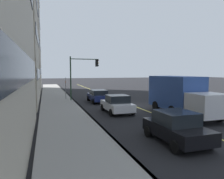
# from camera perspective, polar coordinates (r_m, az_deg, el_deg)

# --- Properties ---
(ground) EXTENTS (200.00, 200.00, 0.00)m
(ground) POSITION_cam_1_polar(r_m,az_deg,el_deg) (22.27, 5.91, -4.49)
(ground) COLOR black
(sidewalk_slab) EXTENTS (80.00, 3.92, 0.15)m
(sidewalk_slab) POSITION_cam_1_polar(r_m,az_deg,el_deg) (20.45, -13.63, -5.23)
(sidewalk_slab) COLOR gray
(sidewalk_slab) RESTS_ON ground
(curb_edge) EXTENTS (80.00, 0.16, 0.15)m
(curb_edge) POSITION_cam_1_polar(r_m,az_deg,el_deg) (20.67, -8.42, -5.04)
(curb_edge) COLOR slate
(curb_edge) RESTS_ON ground
(lane_stripe_center) EXTENTS (80.00, 0.16, 0.01)m
(lane_stripe_center) POSITION_cam_1_polar(r_m,az_deg,el_deg) (22.27, 5.91, -4.47)
(lane_stripe_center) COLOR #D8CC4C
(lane_stripe_center) RESTS_ON ground
(building_glass_right) EXTENTS (14.28, 10.40, 30.70)m
(building_glass_right) POSITION_cam_1_polar(r_m,az_deg,el_deg) (44.03, -26.57, 19.83)
(building_glass_right) COLOR #B2A893
(building_glass_right) RESTS_ON ground
(car_black) EXTENTS (3.88, 2.09, 1.59)m
(car_black) POSITION_cam_1_polar(r_m,az_deg,el_deg) (11.29, 17.21, -9.76)
(car_black) COLOR black
(car_black) RESTS_ON ground
(car_white) EXTENTS (4.08, 2.11, 1.58)m
(car_white) POSITION_cam_1_polar(r_m,az_deg,el_deg) (18.43, 1.39, -3.99)
(car_white) COLOR silver
(car_white) RESTS_ON ground
(car_navy) EXTENTS (4.50, 2.05, 1.47)m
(car_navy) POSITION_cam_1_polar(r_m,az_deg,el_deg) (24.92, -3.79, -1.71)
(car_navy) COLOR navy
(car_navy) RESTS_ON ground
(truck_blue) EXTENTS (7.52, 2.52, 3.22)m
(truck_blue) POSITION_cam_1_polar(r_m,az_deg,el_deg) (18.44, 18.24, -1.36)
(truck_blue) COLOR silver
(truck_blue) RESTS_ON ground
(traffic_light_mast) EXTENTS (0.28, 3.63, 5.48)m
(traffic_light_mast) POSITION_cam_1_polar(r_m,az_deg,el_deg) (26.10, -8.27, 5.12)
(traffic_light_mast) COLOR #1E3823
(traffic_light_mast) RESTS_ON ground
(street_sign_post) EXTENTS (0.60, 0.08, 2.86)m
(street_sign_post) POSITION_cam_1_polar(r_m,az_deg,el_deg) (27.20, -12.60, 0.69)
(street_sign_post) COLOR slate
(street_sign_post) RESTS_ON ground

